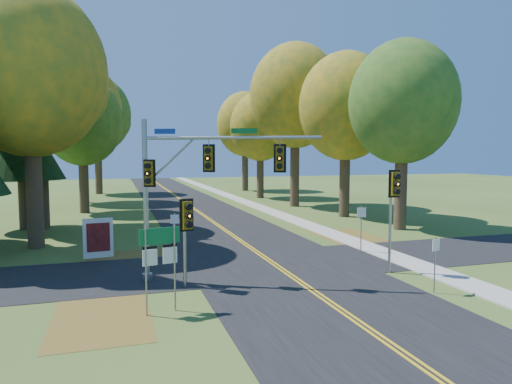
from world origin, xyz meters
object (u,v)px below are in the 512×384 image
object	(u,v)px
traffic_mast	(188,178)
info_kiosk	(98,238)
east_signal_pole	(393,195)
route_sign_cluster	(160,252)

from	to	relation	value
traffic_mast	info_kiosk	world-z (taller)	traffic_mast
east_signal_pole	info_kiosk	bearing A→B (deg)	151.77
traffic_mast	info_kiosk	bearing A→B (deg)	146.64
east_signal_pole	info_kiosk	xyz separation A→B (m)	(-12.15, 6.94, -2.41)
route_sign_cluster	info_kiosk	world-z (taller)	route_sign_cluster
info_kiosk	east_signal_pole	bearing A→B (deg)	-36.34
east_signal_pole	info_kiosk	world-z (taller)	east_signal_pole
route_sign_cluster	info_kiosk	size ratio (longest dim) A/B	1.45
traffic_mast	route_sign_cluster	xyz separation A→B (m)	(-1.44, -3.32, -2.18)
traffic_mast	route_sign_cluster	world-z (taller)	traffic_mast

